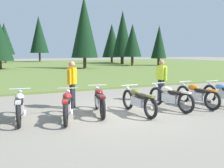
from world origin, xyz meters
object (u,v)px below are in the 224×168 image
Objects in this scene: motorcycle_silver at (20,106)px; rider_checking_bike at (72,82)px; motorcycle_sky_blue at (224,94)px; rider_near_row_end at (161,78)px; motorcycle_orange at (196,95)px; motorcycle_red at (67,105)px; motorcycle_maroon at (100,101)px; motorcycle_olive at (138,100)px; motorcycle_cream at (170,97)px.

rider_checking_bike is at bearing 28.05° from motorcycle_silver.
motorcycle_sky_blue is at bearing -6.80° from motorcycle_silver.
motorcycle_orange is at bearing -67.46° from rider_near_row_end.
motorcycle_maroon is (1.13, 0.28, 0.00)m from motorcycle_red.
motorcycle_olive is (1.15, -0.47, 0.00)m from motorcycle_maroon.
motorcycle_red is at bearing -111.16° from rider_checking_bike.
motorcycle_orange is 1.26× the size of rider_checking_bike.
motorcycle_cream is (4.88, -0.54, 0.00)m from motorcycle_silver.
motorcycle_silver is at bearing -171.49° from rider_near_row_end.
motorcycle_red is at bearing 176.08° from motorcycle_sky_blue.
motorcycle_orange is 1.26× the size of rider_near_row_end.
motorcycle_cream is at bearing 172.19° from motorcycle_sky_blue.
motorcycle_red and motorcycle_cream have the same top height.
rider_near_row_end is at bearing 17.92° from motorcycle_maroon.
motorcycle_orange is at bearing -20.12° from rider_checking_bike.
motorcycle_orange is at bearing -5.44° from motorcycle_silver.
motorcycle_sky_blue is at bearing -45.21° from rider_near_row_end.
motorcycle_olive is at bearing -4.83° from motorcycle_red.
motorcycle_silver is at bearing -151.95° from rider_checking_bike.
motorcycle_orange is (1.16, -0.03, 0.00)m from motorcycle_cream.
motorcycle_red is 3.61m from motorcycle_cream.
motorcycle_cream is (1.33, 0.10, 0.00)m from motorcycle_olive.
rider_near_row_end is (4.19, 1.27, 0.51)m from motorcycle_red.
motorcycle_silver and motorcycle_sky_blue have the same top height.
rider_near_row_end is at bearing 134.79° from motorcycle_sky_blue.
motorcycle_olive is 3.57m from motorcycle_sky_blue.
rider_checking_bike is at bearing 116.90° from motorcycle_maroon.
rider_checking_bike is 3.65m from rider_near_row_end.
motorcycle_maroon and motorcycle_olive have the same top height.
motorcycle_silver is 1.35m from motorcycle_red.
motorcycle_red is 1.16m from motorcycle_maroon.
rider_checking_bike is at bearing 159.88° from motorcycle_orange.
rider_checking_bike is at bearing 161.04° from motorcycle_sky_blue.
motorcycle_silver is 1.00× the size of motorcycle_cream.
motorcycle_sky_blue is (3.56, -0.21, 0.00)m from motorcycle_olive.
motorcycle_cream and motorcycle_orange have the same top height.
motorcycle_red is 4.77m from motorcycle_orange.
motorcycle_maroon and motorcycle_sky_blue have the same top height.
motorcycle_silver is 1.00× the size of motorcycle_sky_blue.
motorcycle_maroon is 4.77m from motorcycle_sky_blue.
rider_checking_bike is (-3.06, 1.51, 0.51)m from motorcycle_cream.
motorcycle_olive is 1.00× the size of motorcycle_sky_blue.
motorcycle_red is at bearing 178.52° from motorcycle_cream.
motorcycle_maroon is 0.98× the size of motorcycle_olive.
motorcycle_cream is at bearing 4.30° from motorcycle_olive.
motorcycle_orange is at bearing -1.70° from motorcycle_cream.
motorcycle_maroon is 1.24m from motorcycle_olive.
motorcycle_silver is 2.13m from rider_checking_bike.
rider_near_row_end is at bearing 8.51° from motorcycle_silver.
rider_near_row_end is at bearing 16.80° from motorcycle_red.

